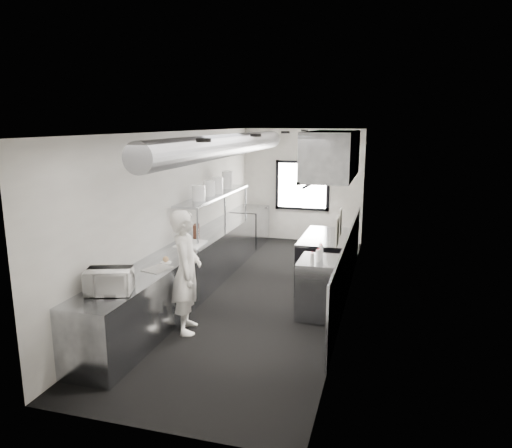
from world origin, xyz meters
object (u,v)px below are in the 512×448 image
Objects in this scene: far_work_table at (249,226)px; knife_block at (196,231)px; plate_stack_d at (227,180)px; cutting_board at (191,244)px; bottle_station at (320,287)px; small_plate at (166,263)px; pass_shelf at (215,196)px; exhaust_hood at (332,155)px; squeeze_bottle_b at (318,256)px; line_cook at (186,272)px; plate_stack_c at (217,185)px; range at (325,261)px; deli_tub_b at (117,276)px; squeeze_bottle_e at (321,249)px; squeeze_bottle_c at (320,255)px; squeeze_bottle_d at (321,251)px; plate_stack_b at (209,188)px; squeeze_bottle_a at (312,259)px; microwave at (109,281)px; prep_counter at (188,271)px; deli_tub_a at (112,278)px; plate_stack_a at (199,193)px.

far_work_table is 5.41× the size of knife_block.
cutting_board is at bearing -87.71° from plate_stack_d.
small_plate is (-2.20, -0.81, 0.46)m from bottle_station.
small_plate is at bearing -86.72° from pass_shelf.
exhaust_hood reaches higher than small_plate.
far_work_table is (-2.30, 3.90, 0.00)m from bottle_station.
squeeze_bottle_b reaches higher than far_work_table.
plate_stack_d reaches higher than line_cook.
range is at bearing -9.94° from plate_stack_c.
deli_tub_b is at bearing -92.60° from pass_shelf.
squeeze_bottle_e is at bearing 0.38° from cutting_board.
squeeze_bottle_c is (2.18, 0.79, 0.07)m from small_plate.
far_work_table is 5.03m from line_cook.
bottle_station is 0.75× the size of far_work_table.
squeeze_bottle_d reaches higher than far_work_table.
line_cook is at bearing 38.21° from deli_tub_b.
small_plate is at bearing -159.65° from bottle_station.
plate_stack_b is at bearing 178.89° from range.
knife_block reaches higher than cutting_board.
plate_stack_d reaches higher than squeeze_bottle_a.
far_work_table is 4.74m from small_plate.
far_work_table is at bearing 88.93° from pass_shelf.
pass_shelf is 15.67× the size of squeeze_bottle_d.
plate_stack_d is (-0.18, 3.34, 0.85)m from small_plate.
far_work_table is at bearing 120.53° from bottle_station.
plate_stack_d is (-0.09, 4.68, 0.70)m from microwave.
plate_stack_d is at bearing 88.35° from deli_tub_b.
plate_stack_d reaches higher than small_plate.
knife_block is 0.69× the size of plate_stack_c.
pass_shelf reaches higher than prep_counter.
pass_shelf is 3.53m from deli_tub_a.
cutting_board is at bearing -179.62° from squeeze_bottle_e.
microwave is 3.04m from squeeze_bottle_b.
far_work_table is 6.54× the size of squeeze_bottle_b.
squeeze_bottle_a is 0.63m from squeeze_bottle_e.
squeeze_bottle_e is at bearing -69.51° from line_cook.
knife_block reaches higher than small_plate.
small_plate is (-2.14, -2.21, -1.48)m from exhaust_hood.
pass_shelf is at bearing 145.70° from squeeze_bottle_d.
prep_counter is at bearing -97.90° from cutting_board.
deli_tub_a is at bearing -106.73° from knife_block.
prep_counter is 1.43m from plate_stack_a.
plate_stack_a is at bearing 159.61° from bottle_station.
range is 9.98× the size of squeeze_bottle_e.
knife_block is 0.91m from plate_stack_b.
range is 1.79m from squeeze_bottle_a.
deli_tub_a is at bearing -92.28° from plate_stack_b.
range is 1.51m from squeeze_bottle_c.
microwave is 0.55m from deli_tub_b.
squeeze_bottle_b is (2.47, 1.53, 0.05)m from deli_tub_b.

